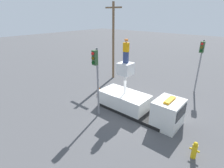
% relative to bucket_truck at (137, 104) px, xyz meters
% --- Properties ---
extents(ground_plane, '(120.00, 120.00, 0.00)m').
position_rel_bucket_truck_xyz_m(ground_plane, '(-0.41, 0.00, -0.83)').
color(ground_plane, '#4C4C4F').
extents(bucket_truck, '(6.62, 2.10, 3.88)m').
position_rel_bucket_truck_xyz_m(bucket_truck, '(0.00, 0.00, 0.00)').
color(bucket_truck, black).
rests_on(bucket_truck, ground).
extents(worker, '(0.40, 0.26, 1.75)m').
position_rel_bucket_truck_xyz_m(worker, '(-1.22, 0.00, 3.93)').
color(worker, navy).
rests_on(worker, bucket_truck).
extents(traffic_light_pole, '(0.34, 0.57, 5.19)m').
position_rel_bucket_truck_xyz_m(traffic_light_pole, '(-2.16, -2.19, 2.85)').
color(traffic_light_pole, gray).
rests_on(traffic_light_pole, ground).
extents(traffic_light_across, '(0.34, 0.57, 5.15)m').
position_rel_bucket_truck_xyz_m(traffic_light_across, '(2.17, 7.04, 2.82)').
color(traffic_light_across, gray).
rests_on(traffic_light_across, ground).
extents(fire_hydrant, '(0.51, 0.27, 1.03)m').
position_rel_bucket_truck_xyz_m(fire_hydrant, '(4.83, -1.85, -0.33)').
color(fire_hydrant, gold).
rests_on(fire_hydrant, ground).
extents(traffic_cone_rear, '(0.47, 0.47, 0.78)m').
position_rel_bucket_truck_xyz_m(traffic_cone_rear, '(-4.59, 0.55, -0.46)').
color(traffic_cone_rear, black).
rests_on(traffic_cone_rear, ground).
extents(utility_pole, '(2.20, 0.26, 8.51)m').
position_rel_bucket_truck_xyz_m(utility_pole, '(-6.78, 5.19, 3.75)').
color(utility_pole, brown).
rests_on(utility_pole, ground).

